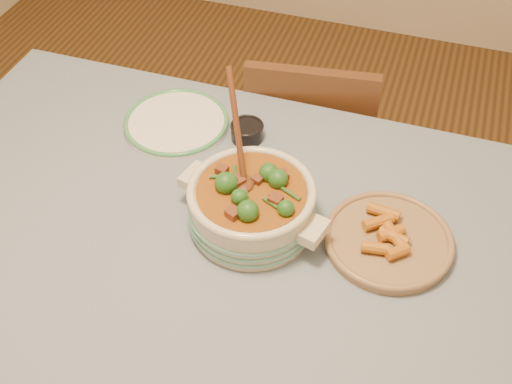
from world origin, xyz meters
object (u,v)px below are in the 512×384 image
stew_casserole (251,202)px  chair_far (310,144)px  white_plate (176,123)px  condiment_bowl (247,131)px  dining_table (223,260)px  fried_plate (389,239)px

stew_casserole → chair_far: stew_casserole is taller
stew_casserole → white_plate: (-0.31, 0.27, -0.06)m
white_plate → condiment_bowl: size_ratio=3.71×
dining_table → condiment_bowl: 0.37m
stew_casserole → condiment_bowl: size_ratio=4.14×
stew_casserole → chair_far: size_ratio=0.44×
condiment_bowl → fried_plate: fried_plate is taller
white_plate → condiment_bowl: condiment_bowl is taller
condiment_bowl → chair_far: bearing=73.4°
dining_table → white_plate: 0.43m
dining_table → chair_far: (0.05, 0.68, -0.19)m
white_plate → chair_far: (0.30, 0.35, -0.29)m
dining_table → stew_casserole: (0.06, 0.06, 0.17)m
chair_far → white_plate: bearing=41.6°
stew_casserole → condiment_bowl: (-0.11, 0.29, -0.05)m
stew_casserole → fried_plate: size_ratio=1.11×
dining_table → fried_plate: bearing=14.3°
dining_table → condiment_bowl: size_ratio=18.56×
white_plate → chair_far: size_ratio=0.40×
stew_casserole → white_plate: stew_casserole is taller
chair_far → stew_casserole: bearing=82.8°
stew_casserole → fried_plate: stew_casserole is taller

